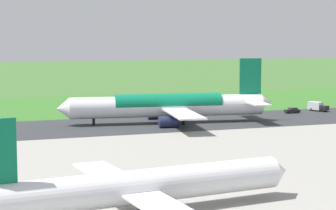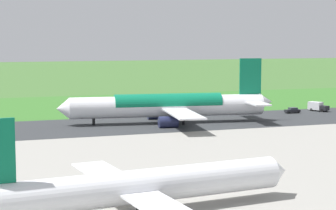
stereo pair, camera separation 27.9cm
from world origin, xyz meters
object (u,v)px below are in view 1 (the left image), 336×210
Objects in this scene: service_truck_baggage at (317,106)px; traffic_cone_orange at (147,105)px; airliner_main at (170,106)px; service_car_followme at (292,110)px; no_stopping_sign at (173,102)px; airliner_parked_mid at (138,186)px.

service_truck_baggage is 11.27× the size of traffic_cone_orange.
service_truck_baggage reaches higher than traffic_cone_orange.
airliner_main reaches higher than traffic_cone_orange.
no_stopping_sign is at bearing -44.20° from service_car_followme.
airliner_main reaches higher than no_stopping_sign.
airliner_parked_mid is at bearing 67.94° from airliner_main.
service_car_followme is at bearing -169.35° from airliner_main.
airliner_parked_mid is at bearing 49.47° from service_car_followme.
airliner_main is 78.09m from airliner_parked_mid.
airliner_main is 37.96m from traffic_cone_orange.
service_truck_baggage is at bearing 146.22° from no_stopping_sign.
traffic_cone_orange is at bearing -33.77° from service_truck_baggage.
no_stopping_sign is at bearing 146.28° from traffic_cone_orange.
no_stopping_sign is at bearing -111.72° from airliner_parked_mid.
traffic_cone_orange is (-5.78, -37.30, -4.08)m from airliner_main.
traffic_cone_orange is (-35.11, -109.66, -3.12)m from airliner_parked_mid.
airliner_parked_mid is 77.52× the size of traffic_cone_orange.
service_truck_baggage is (-77.31, -81.44, -2.00)m from airliner_parked_mid.
airliner_parked_mid is 104.83m from service_car_followme.
service_truck_baggage is 9.40m from service_car_followme.
service_car_followme is at bearing 135.80° from no_stopping_sign.
airliner_main is at bearing 10.71° from service_truck_baggage.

